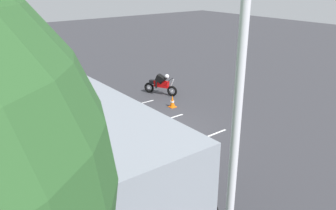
{
  "coord_description": "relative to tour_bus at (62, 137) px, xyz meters",
  "views": [
    {
      "loc": [
        -10.94,
        7.97,
        6.28
      ],
      "look_at": [
        -0.08,
        -0.43,
        1.1
      ],
      "focal_mm": 36.54,
      "sensor_mm": 36.0,
      "label": 1
    }
  ],
  "objects": [
    {
      "name": "bay_line_b",
      "position": [
        2.16,
        -4.8,
        -1.64
      ],
      "size": [
        0.17,
        3.86,
        0.01
      ],
      "color": "white",
      "rests_on": "ground_plane"
    },
    {
      "name": "spectator_far_left",
      "position": [
        -2.6,
        -2.88,
        -0.63
      ],
      "size": [
        0.58,
        0.37,
        1.71
      ],
      "color": "black",
      "rests_on": "ground_plane"
    },
    {
      "name": "tour_bus",
      "position": [
        0.0,
        0.0,
        0.0
      ],
      "size": [
        10.89,
        2.63,
        3.25
      ],
      "color": "#8C939E",
      "rests_on": "ground_plane"
    },
    {
      "name": "spectator_far_right",
      "position": [
        1.24,
        -3.02,
        -0.57
      ],
      "size": [
        0.57,
        0.33,
        1.8
      ],
      "color": "#473823",
      "rests_on": "ground_plane"
    },
    {
      "name": "traffic_cone",
      "position": [
        3.27,
        -6.94,
        -1.34
      ],
      "size": [
        0.34,
        0.34,
        0.63
      ],
      "color": "orange",
      "rests_on": "ground_plane"
    },
    {
      "name": "parked_motorcycle_silver",
      "position": [
        -0.48,
        -1.93,
        -1.16
      ],
      "size": [
        2.05,
        0.62,
        0.99
      ],
      "color": "black",
      "rests_on": "ground_plane"
    },
    {
      "name": "stunt_motorcycle",
      "position": [
        5.25,
        -7.66,
        -1.03
      ],
      "size": [
        1.88,
        1.08,
        1.23
      ],
      "color": "black",
      "rests_on": "ground_plane"
    },
    {
      "name": "ground_plane",
      "position": [
        1.41,
        -4.73,
        -1.65
      ],
      "size": [
        80.0,
        80.0,
        0.0
      ],
      "primitive_type": "plane",
      "color": "#38383D"
    },
    {
      "name": "spectator_left",
      "position": [
        -1.45,
        -3.01,
        -0.59
      ],
      "size": [
        0.57,
        0.33,
        1.77
      ],
      "color": "black",
      "rests_on": "ground_plane"
    },
    {
      "name": "bay_line_a",
      "position": [
        -0.36,
        -4.8,
        -1.64
      ],
      "size": [
        0.18,
        4.54,
        0.01
      ],
      "color": "white",
      "rests_on": "ground_plane"
    },
    {
      "name": "spectator_right",
      "position": [
        0.31,
        -3.09,
        -0.57
      ],
      "size": [
        0.58,
        0.34,
        1.8
      ],
      "color": "#473823",
      "rests_on": "ground_plane"
    },
    {
      "name": "parked_motorcycle_dark",
      "position": [
        -3.35,
        -2.37,
        -1.16
      ],
      "size": [
        2.05,
        0.58,
        0.99
      ],
      "color": "black",
      "rests_on": "ground_plane"
    },
    {
      "name": "bay_line_c",
      "position": [
        4.68,
        -4.8,
        -1.64
      ],
      "size": [
        0.17,
        3.92,
        0.01
      ],
      "color": "white",
      "rests_on": "ground_plane"
    },
    {
      "name": "spectator_centre",
      "position": [
        -0.57,
        -3.17,
        -0.62
      ],
      "size": [
        0.58,
        0.38,
        1.73
      ],
      "color": "black",
      "rests_on": "ground_plane"
    }
  ]
}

